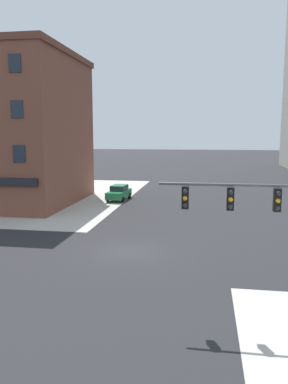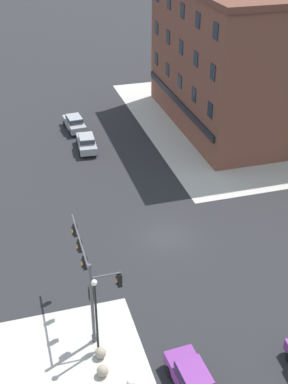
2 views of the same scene
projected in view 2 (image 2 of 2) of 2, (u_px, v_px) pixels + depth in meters
ground_plane at (167, 237)px, 41.60m from camera, size 320.00×320.00×0.00m
sidewalk_far_corner at (271, 116)px, 62.81m from camera, size 32.00×32.00×0.02m
traffic_signal_main at (90, 276)px, 31.43m from camera, size 6.49×2.09×6.04m
bollard_sphere_curb_a at (100, 353)px, 30.94m from camera, size 0.68×0.68×0.68m
bollard_sphere_curb_b at (103, 371)px, 29.80m from camera, size 0.68×0.68×0.68m
street_lamp_corner_near at (96, 308)px, 29.75m from camera, size 0.36×0.36×5.57m
car_main_northbound_near at (74, 122)px, 58.94m from camera, size 4.53×2.17×1.68m
car_main_southbound_near at (193, 379)px, 28.60m from camera, size 4.50×2.09×1.68m
car_cross_eastbound at (87, 142)px, 54.51m from camera, size 4.51×2.13×1.68m
storefront_block_near_corner at (243, 56)px, 57.58m from camera, size 22.20×15.07×15.56m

